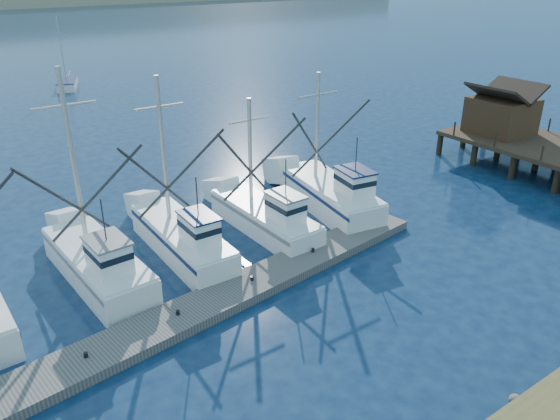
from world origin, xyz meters
name	(u,v)px	position (x,y,z in m)	size (l,w,h in m)	color
ground	(424,337)	(0.00, 0.00, 0.00)	(500.00, 500.00, 0.00)	#0D1D3A
floating_dock	(135,339)	(-9.73, 6.33, 0.22)	(32.93, 2.20, 0.44)	slate
timber_pier	(543,136)	(21.50, 8.46, 2.57)	(7.00, 20.00, 8.00)	black
trawler_fleet	(110,263)	(-8.87, 11.48, 0.96)	(32.23, 8.60, 9.85)	white
sailboat_near	(68,83)	(1.68, 57.03, 0.49)	(4.04, 6.97, 8.10)	white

